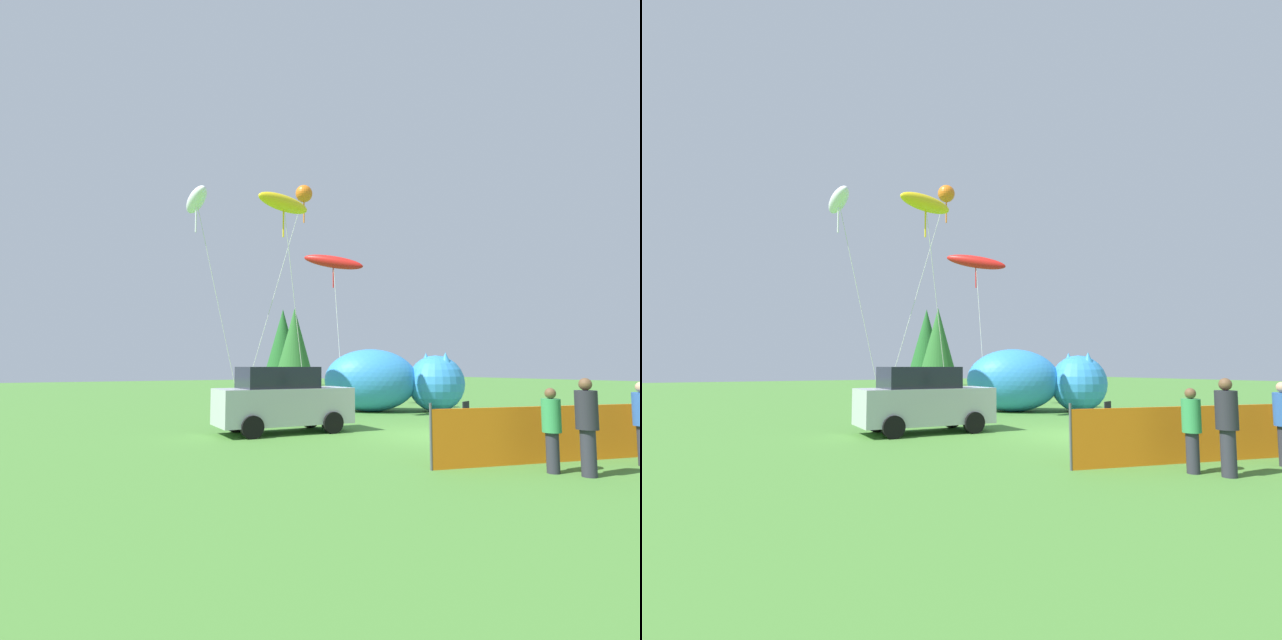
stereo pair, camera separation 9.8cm
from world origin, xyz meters
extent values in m
plane|color=#477F33|center=(0.00, 0.00, 0.00)|extent=(120.00, 120.00, 0.00)
cube|color=#B7BCC1|center=(-3.64, 2.87, 0.80)|extent=(4.14, 1.85, 1.07)
cube|color=#1E232D|center=(-3.85, 2.88, 1.66)|extent=(2.31, 1.61, 0.64)
cylinder|color=black|center=(-2.34, 3.58, 0.32)|extent=(0.65, 0.26, 0.64)
cylinder|color=black|center=(-2.44, 2.01, 0.32)|extent=(0.65, 0.26, 0.64)
cylinder|color=black|center=(-4.85, 3.73, 0.32)|extent=(0.65, 0.26, 0.64)
cylinder|color=black|center=(-4.95, 2.16, 0.32)|extent=(0.65, 0.26, 0.64)
cube|color=black|center=(1.93, 0.58, 0.41)|extent=(0.66, 0.66, 0.03)
cube|color=black|center=(1.84, 0.81, 0.64)|extent=(0.47, 0.20, 0.46)
cylinder|color=#A5A5AD|center=(2.21, 0.45, 0.20)|extent=(0.02, 0.02, 0.41)
cylinder|color=#A5A5AD|center=(1.81, 0.30, 0.20)|extent=(0.02, 0.02, 0.41)
cylinder|color=#A5A5AD|center=(2.06, 0.86, 0.20)|extent=(0.02, 0.02, 0.41)
cylinder|color=#A5A5AD|center=(1.65, 0.70, 0.20)|extent=(0.02, 0.02, 0.41)
ellipsoid|color=#338CD8|center=(2.77, 7.27, 1.37)|extent=(4.93, 4.51, 2.75)
ellipsoid|color=white|center=(2.77, 7.27, 0.76)|extent=(3.32, 3.14, 1.24)
sphere|color=#338CD8|center=(5.20, 5.73, 1.24)|extent=(2.47, 2.47, 2.47)
cone|color=#338CD8|center=(5.20, 6.35, 2.23)|extent=(0.69, 0.69, 0.74)
cone|color=#338CD8|center=(5.20, 5.12, 2.23)|extent=(0.69, 0.69, 0.74)
cube|color=orange|center=(0.01, -4.32, 0.58)|extent=(7.11, 1.79, 1.16)
cylinder|color=#4C4C51|center=(-3.54, -3.44, 0.64)|extent=(0.05, 0.05, 1.28)
cylinder|color=#2D2D38|center=(-1.46, -5.30, 0.42)|extent=(0.26, 0.26, 0.85)
cylinder|color=#26262D|center=(-1.46, -5.30, 1.20)|extent=(0.39, 0.39, 0.70)
sphere|color=brown|center=(-1.46, -5.30, 1.66)|extent=(0.23, 0.23, 0.23)
cylinder|color=#2D2D38|center=(-1.75, -4.78, 0.38)|extent=(0.24, 0.24, 0.75)
cylinder|color=#338C4C|center=(-1.75, -4.78, 1.07)|extent=(0.35, 0.35, 0.63)
sphere|color=brown|center=(-1.75, -4.78, 1.48)|extent=(0.20, 0.20, 0.20)
cylinder|color=silver|center=(-1.57, 8.28, 4.75)|extent=(2.51, 1.00, 9.50)
sphere|color=orange|center=(-0.33, 7.80, 9.50)|extent=(0.74, 0.74, 0.74)
cylinder|color=orange|center=(-0.33, 7.80, 8.80)|extent=(0.06, 0.06, 1.20)
cylinder|color=silver|center=(-1.60, 6.07, 4.04)|extent=(1.62, 1.04, 8.08)
ellipsoid|color=yellow|center=(-2.39, 5.57, 8.08)|extent=(2.32, 1.16, 0.85)
cylinder|color=yellow|center=(-2.39, 5.57, 7.38)|extent=(0.06, 0.06, 1.20)
cylinder|color=silver|center=(2.38, 9.35, 3.59)|extent=(0.34, 1.39, 7.19)
ellipsoid|color=red|center=(2.53, 10.03, 7.18)|extent=(2.63, 2.61, 1.28)
cylinder|color=red|center=(2.53, 10.03, 6.48)|extent=(0.06, 0.06, 1.20)
cylinder|color=silver|center=(-4.01, 7.97, 4.25)|extent=(1.97, 0.20, 8.51)
ellipsoid|color=white|center=(-4.98, 8.06, 8.50)|extent=(0.74, 2.14, 1.08)
cylinder|color=white|center=(-4.98, 8.06, 7.80)|extent=(0.06, 0.06, 1.20)
cylinder|color=brown|center=(12.16, 35.71, 0.94)|extent=(0.60, 0.60, 1.88)
cone|color=#236028|center=(12.16, 35.71, 4.90)|extent=(3.32, 3.32, 6.03)
cylinder|color=brown|center=(11.60, 31.97, 0.91)|extent=(0.58, 0.58, 1.81)
cone|color=#2D6B2D|center=(11.60, 31.97, 4.71)|extent=(3.19, 3.19, 5.80)
camera|label=1|loc=(-10.31, -10.85, 2.00)|focal=28.00mm
camera|label=2|loc=(-10.22, -10.90, 2.00)|focal=28.00mm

